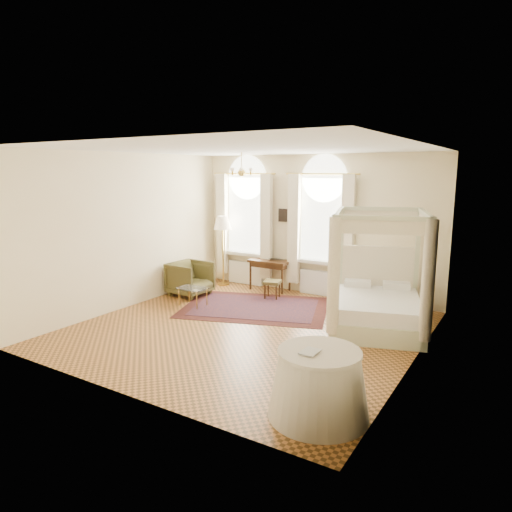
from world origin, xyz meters
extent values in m
plane|color=#AB6931|center=(0.00, 0.00, 0.00)|extent=(6.00, 6.00, 0.00)
plane|color=#FFEFC2|center=(0.00, 3.00, 1.65)|extent=(6.00, 0.00, 6.00)
plane|color=#FFEFC2|center=(0.00, -3.00, 1.65)|extent=(6.00, 0.00, 6.00)
plane|color=#FFEFC2|center=(-3.00, 0.00, 1.65)|extent=(0.00, 6.00, 6.00)
plane|color=#FFEFC2|center=(3.00, 0.00, 1.65)|extent=(0.00, 6.00, 6.00)
plane|color=white|center=(0.00, 0.00, 3.30)|extent=(6.00, 6.00, 0.00)
cube|color=silver|center=(-1.90, 2.97, 1.80)|extent=(1.10, 0.04, 1.90)
cylinder|color=silver|center=(-1.90, 2.97, 2.75)|extent=(1.10, 0.04, 1.10)
cube|color=white|center=(-1.90, 2.88, 0.81)|extent=(1.32, 0.24, 0.08)
cube|color=white|center=(-2.57, 2.80, 1.55)|extent=(0.28, 0.14, 2.60)
cube|color=white|center=(-1.23, 2.80, 1.55)|extent=(0.28, 0.14, 2.60)
cube|color=white|center=(-1.90, 2.90, 0.30)|extent=(1.00, 0.12, 0.58)
cube|color=silver|center=(0.20, 2.97, 1.80)|extent=(1.10, 0.04, 1.90)
cylinder|color=silver|center=(0.20, 2.97, 2.75)|extent=(1.10, 0.04, 1.10)
cube|color=white|center=(0.20, 2.88, 0.81)|extent=(1.32, 0.24, 0.08)
cube|color=white|center=(-0.47, 2.80, 1.55)|extent=(0.28, 0.14, 2.60)
cube|color=white|center=(0.87, 2.80, 1.55)|extent=(0.28, 0.14, 2.60)
cube|color=white|center=(0.20, 2.90, 0.30)|extent=(1.00, 0.12, 0.58)
cylinder|color=gold|center=(-0.90, 1.20, 3.10)|extent=(0.02, 0.02, 0.40)
sphere|color=gold|center=(-0.90, 1.20, 2.88)|extent=(0.16, 0.16, 0.16)
sphere|color=#FBE7C3|center=(-0.68, 1.20, 2.95)|extent=(0.07, 0.07, 0.07)
sphere|color=#FBE7C3|center=(-0.79, 1.39, 2.95)|extent=(0.07, 0.07, 0.07)
sphere|color=#FBE7C3|center=(-1.01, 1.39, 2.95)|extent=(0.07, 0.07, 0.07)
sphere|color=#FBE7C3|center=(-1.12, 1.20, 2.95)|extent=(0.07, 0.07, 0.07)
sphere|color=#FBE7C3|center=(-1.01, 1.01, 2.95)|extent=(0.07, 0.07, 0.07)
sphere|color=#FBE7C3|center=(-0.79, 1.01, 2.95)|extent=(0.07, 0.07, 0.07)
cube|color=black|center=(-0.85, 2.97, 1.85)|extent=(0.26, 0.03, 0.32)
cube|color=black|center=(1.45, 2.97, 1.95)|extent=(0.22, 0.03, 0.26)
cube|color=beige|center=(2.05, 1.28, 0.17)|extent=(2.14, 2.38, 0.34)
cube|color=silver|center=(2.05, 1.28, 0.47)|extent=(2.02, 2.26, 0.26)
cube|color=white|center=(1.76, 2.19, 0.85)|extent=(1.56, 0.56, 1.14)
cube|color=beige|center=(1.05, 1.94, 1.09)|extent=(0.11, 0.11, 2.18)
cube|color=beige|center=(2.48, 2.40, 1.09)|extent=(0.11, 0.11, 2.18)
cube|color=beige|center=(1.62, 0.16, 1.09)|extent=(0.11, 0.11, 2.18)
cube|color=beige|center=(3.05, 0.61, 1.09)|extent=(0.11, 0.11, 2.18)
cube|color=beige|center=(1.76, 2.17, 2.18)|extent=(1.56, 0.56, 0.08)
cube|color=beige|center=(2.33, 0.39, 2.18)|extent=(1.56, 0.56, 0.08)
cube|color=beige|center=(1.34, 1.05, 2.18)|extent=(0.68, 1.92, 0.08)
cube|color=beige|center=(2.76, 1.51, 2.18)|extent=(0.68, 1.92, 0.08)
cube|color=white|center=(1.76, 2.17, 2.04)|extent=(1.60, 0.54, 0.26)
cube|color=white|center=(2.33, 0.39, 2.04)|extent=(1.60, 0.54, 0.26)
cube|color=white|center=(1.34, 1.05, 2.04)|extent=(0.66, 1.96, 0.26)
cube|color=white|center=(2.76, 1.51, 2.04)|extent=(0.66, 1.96, 0.26)
cylinder|color=white|center=(1.62, 0.16, 1.18)|extent=(0.21, 0.21, 1.99)
cylinder|color=white|center=(3.05, 0.61, 1.18)|extent=(0.21, 0.21, 1.99)
cube|color=#38230F|center=(2.27, 2.57, 0.30)|extent=(0.47, 0.43, 0.60)
cylinder|color=gold|center=(2.21, 2.60, 0.71)|extent=(0.13, 0.13, 0.21)
cone|color=#FBE7C3|center=(2.21, 2.60, 0.92)|extent=(0.30, 0.30, 0.24)
cube|color=#38230F|center=(-1.06, 2.70, 0.73)|extent=(1.01, 0.53, 0.06)
cube|color=#38230F|center=(-1.06, 2.70, 0.64)|extent=(0.91, 0.43, 0.10)
cylinder|color=#38230F|center=(-1.51, 2.90, 0.35)|extent=(0.05, 0.05, 0.71)
cylinder|color=#38230F|center=(-0.62, 2.91, 0.35)|extent=(0.05, 0.05, 0.71)
cylinder|color=#38230F|center=(-1.50, 2.49, 0.35)|extent=(0.05, 0.05, 0.71)
cylinder|color=#38230F|center=(-0.61, 2.50, 0.35)|extent=(0.05, 0.05, 0.71)
imported|color=black|center=(-0.94, 2.81, 0.77)|extent=(0.36, 0.25, 0.03)
cube|color=#4B4120|center=(-0.64, 2.07, 0.39)|extent=(0.44, 0.44, 0.07)
cylinder|color=#38230F|center=(-0.74, 1.90, 0.17)|extent=(0.04, 0.04, 0.35)
cylinder|color=#38230F|center=(-0.47, 1.96, 0.17)|extent=(0.04, 0.04, 0.35)
cylinder|color=#38230F|center=(-0.80, 2.17, 0.17)|extent=(0.04, 0.04, 0.35)
cylinder|color=#38230F|center=(-0.53, 2.23, 0.17)|extent=(0.04, 0.04, 0.35)
imported|color=#453F1D|center=(-2.45, 1.30, 0.40)|extent=(0.92, 0.90, 0.80)
cube|color=white|center=(-1.83, 0.64, 0.39)|extent=(0.60, 0.43, 0.02)
cylinder|color=gold|center=(-2.09, 0.48, 0.20)|extent=(0.02, 0.02, 0.39)
cylinder|color=gold|center=(-1.58, 0.47, 0.20)|extent=(0.02, 0.02, 0.39)
cylinder|color=gold|center=(-2.08, 0.82, 0.20)|extent=(0.02, 0.02, 0.39)
cylinder|color=gold|center=(-1.57, 0.80, 0.20)|extent=(0.02, 0.02, 0.39)
cylinder|color=gold|center=(-2.36, 2.53, 0.02)|extent=(0.31, 0.31, 0.03)
cylinder|color=gold|center=(-2.36, 2.53, 0.78)|extent=(0.04, 0.04, 1.57)
cone|color=#FBE7C3|center=(-2.36, 2.53, 1.62)|extent=(0.46, 0.46, 0.33)
cube|color=#441810|center=(-0.59, 1.23, 0.00)|extent=(3.61, 3.08, 0.01)
cube|color=black|center=(-0.59, 1.23, 0.01)|extent=(3.00, 2.47, 0.01)
cone|color=silver|center=(2.39, -2.14, 0.39)|extent=(1.22, 1.22, 0.79)
cylinder|color=silver|center=(2.39, -2.14, 0.81)|extent=(1.00, 1.00, 0.04)
imported|color=black|center=(2.23, -2.27, 0.85)|extent=(0.20, 0.26, 0.02)
camera|label=1|loc=(4.40, -6.86, 2.92)|focal=32.00mm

